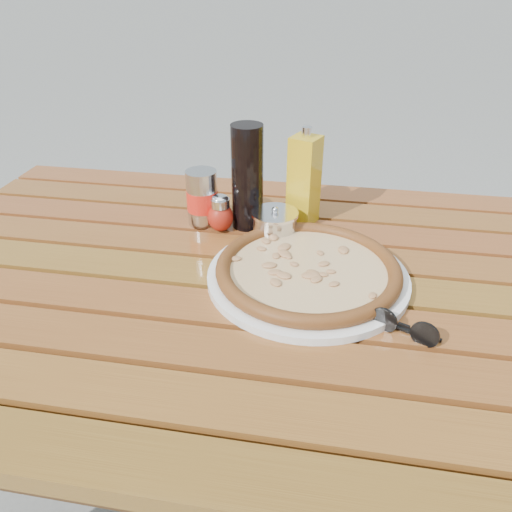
% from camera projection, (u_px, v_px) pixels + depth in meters
% --- Properties ---
extents(table, '(1.40, 0.90, 0.75)m').
position_uv_depth(table, '(254.00, 309.00, 0.95)').
color(table, '#36190C').
rests_on(table, ground).
extents(plate, '(0.40, 0.40, 0.01)m').
position_uv_depth(plate, '(308.00, 276.00, 0.90)').
color(plate, white).
rests_on(plate, table).
extents(pizza, '(0.39, 0.39, 0.03)m').
position_uv_depth(pizza, '(308.00, 269.00, 0.89)').
color(pizza, '#F8E4B1').
rests_on(pizza, plate).
extents(pepper_shaker, '(0.06, 0.06, 0.08)m').
position_uv_depth(pepper_shaker, '(220.00, 214.00, 1.04)').
color(pepper_shaker, '#B52514').
rests_on(pepper_shaker, table).
extents(oregano_shaker, '(0.06, 0.06, 0.08)m').
position_uv_depth(oregano_shaker, '(247.00, 209.00, 1.06)').
color(oregano_shaker, '#3F451B').
rests_on(oregano_shaker, table).
extents(dark_bottle, '(0.08, 0.08, 0.22)m').
position_uv_depth(dark_bottle, '(247.00, 178.00, 1.03)').
color(dark_bottle, black).
rests_on(dark_bottle, table).
extents(soda_can, '(0.08, 0.08, 0.12)m').
position_uv_depth(soda_can, '(202.00, 198.00, 1.06)').
color(soda_can, silver).
rests_on(soda_can, table).
extents(olive_oil_cruet, '(0.07, 0.07, 0.21)m').
position_uv_depth(olive_oil_cruet, '(304.00, 180.00, 1.05)').
color(olive_oil_cruet, gold).
rests_on(olive_oil_cruet, table).
extents(parmesan_tin, '(0.12, 0.12, 0.07)m').
position_uv_depth(parmesan_tin, '(275.00, 225.00, 1.02)').
color(parmesan_tin, silver).
rests_on(parmesan_tin, table).
extents(sunglasses, '(0.11, 0.06, 0.04)m').
position_uv_depth(sunglasses, '(404.00, 328.00, 0.76)').
color(sunglasses, black).
rests_on(sunglasses, table).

